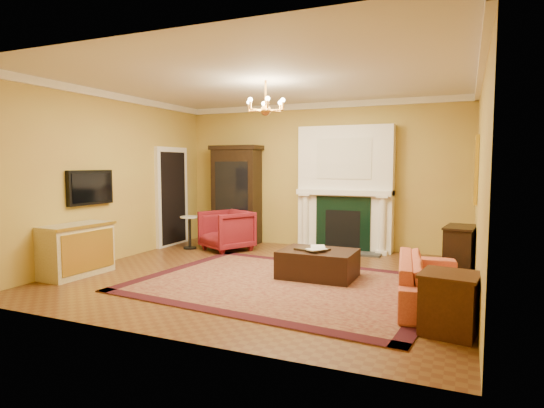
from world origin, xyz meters
The scene contains 26 objects.
floor centered at (0.00, 0.00, -0.01)m, with size 6.00×5.50×0.02m, color brown.
ceiling centered at (0.00, 0.00, 3.01)m, with size 6.00×5.50×0.02m, color silver.
wall_back centered at (0.00, 2.76, 1.50)m, with size 6.00×0.02×3.00m, color gold.
wall_front centered at (0.00, -2.76, 1.50)m, with size 6.00×0.02×3.00m, color gold.
wall_left centered at (-3.01, 0.00, 1.50)m, with size 0.02×5.50×3.00m, color gold.
wall_right centered at (3.01, 0.00, 1.50)m, with size 0.02×5.50×3.00m, color gold.
fireplace centered at (0.60, 2.57, 1.19)m, with size 1.90×0.70×2.50m.
crown_molding centered at (0.00, 0.96, 2.94)m, with size 6.00×5.50×0.12m.
doorway centered at (-2.95, 1.70, 1.05)m, with size 0.08×1.05×2.10m.
tv_panel centered at (-2.95, -0.60, 1.35)m, with size 0.09×0.95×0.58m.
gilt_mirror centered at (2.97, 1.40, 1.65)m, with size 0.06×0.76×1.05m.
chandelier centered at (0.00, 0.00, 2.61)m, with size 0.63×0.55×0.53m.
oriental_rug centered at (0.46, -0.39, 0.01)m, with size 4.18×3.14×0.02m, color #470F13.
china_cabinet centered at (-1.82, 2.49, 1.03)m, with size 1.03×0.47×2.05m, color black.
wingback_armchair centered at (-1.58, 1.60, 0.45)m, with size 0.87×0.81×0.89m, color maroon.
pedestal_table centered at (-2.36, 1.45, 0.39)m, with size 0.38×0.38×0.67m.
commode centered at (-2.73, -1.15, 0.41)m, with size 0.51×1.09×0.81m, color beige.
coral_sofa centered at (2.48, -0.50, 0.39)m, with size 1.97×0.58×0.77m, color #D16342.
end_table centered at (2.72, -1.49, 0.30)m, with size 0.52×0.52×0.60m, color #391B0F.
console_table centered at (2.78, 1.07, 0.38)m, with size 0.39×0.69×0.77m, color black.
leather_ottoman centered at (0.80, 0.17, 0.23)m, with size 1.12×0.82×0.42m, color black.
ottoman_tray centered at (0.72, 0.13, 0.45)m, with size 0.45×0.35×0.03m, color black.
book_a centered at (0.68, 0.15, 0.61)m, with size 0.21×0.03×0.29m, color gray.
book_b centered at (0.74, 0.07, 0.60)m, with size 0.21×0.02×0.28m, color gray.
topiary_left centered at (-0.08, 2.53, 1.47)m, with size 0.16×0.16×0.43m.
topiary_right centered at (1.23, 2.53, 1.48)m, with size 0.17×0.17×0.46m.
Camera 1 is at (2.84, -6.38, 1.74)m, focal length 30.00 mm.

